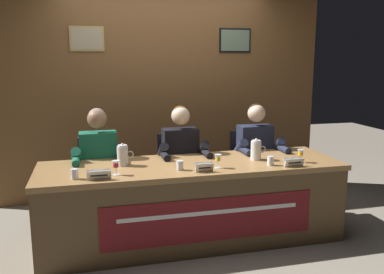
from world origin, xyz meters
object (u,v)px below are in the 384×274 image
at_px(juice_glass_left, 116,165).
at_px(nameplate_center, 204,167).
at_px(panelist_center, 182,156).
at_px(nameplate_right, 294,162).
at_px(water_cup_center, 180,166).
at_px(juice_glass_right, 301,153).
at_px(water_cup_right, 271,161).
at_px(nameplate_left, 99,175).
at_px(chair_left, 100,183).
at_px(panelist_right, 258,152).
at_px(water_cup_left, 75,175).
at_px(conference_table, 195,191).
at_px(juice_glass_center, 218,159).
at_px(water_pitcher_right_side, 256,150).
at_px(chair_center, 178,177).
at_px(water_pitcher_left_side, 123,155).
at_px(chair_right, 250,172).
at_px(panelist_left, 99,161).

distance_m(juice_glass_left, nameplate_center, 0.75).
bearing_deg(panelist_center, nameplate_right, -40.91).
height_order(water_cup_center, juice_glass_right, juice_glass_right).
bearing_deg(water_cup_right, nameplate_left, -177.08).
bearing_deg(chair_left, water_cup_center, -50.34).
bearing_deg(panelist_right, water_cup_left, -160.38).
relative_size(conference_table, panelist_center, 2.29).
distance_m(conference_table, water_cup_center, 0.33).
distance_m(nameplate_left, juice_glass_left, 0.18).
height_order(juice_glass_center, water_pitcher_right_side, water_pitcher_right_side).
xyz_separation_m(chair_center, water_pitcher_left_side, (-0.63, -0.53, 0.40)).
bearing_deg(nameplate_center, conference_table, 98.30).
bearing_deg(water_pitcher_right_side, nameplate_left, -168.20).
bearing_deg(water_pitcher_left_side, water_cup_right, -14.04).
bearing_deg(juice_glass_right, chair_left, 155.69).
bearing_deg(juice_glass_right, water_cup_left, -178.80).
relative_size(panelist_center, nameplate_center, 7.96).
xyz_separation_m(juice_glass_center, water_cup_center, (-0.34, 0.01, -0.05)).
height_order(chair_right, water_pitcher_right_side, water_pitcher_right_side).
relative_size(panelist_left, chair_center, 1.36).
bearing_deg(water_pitcher_right_side, water_cup_right, -79.06).
distance_m(water_cup_left, juice_glass_right, 2.04).
xyz_separation_m(water_cup_center, water_cup_right, (0.84, -0.04, 0.00)).
bearing_deg(conference_table, nameplate_center, -81.70).
height_order(water_cup_left, juice_glass_center, juice_glass_center).
relative_size(water_cup_left, water_cup_right, 1.00).
bearing_deg(panelist_left, panelist_center, 0.00).
height_order(panelist_center, water_pitcher_left_side, panelist_center).
relative_size(chair_left, nameplate_center, 5.83).
relative_size(juice_glass_center, water_cup_center, 1.46).
bearing_deg(juice_glass_center, panelist_right, 43.93).
height_order(juice_glass_center, water_cup_right, juice_glass_center).
bearing_deg(conference_table, chair_right, 40.82).
relative_size(nameplate_center, chair_right, 0.17).
bearing_deg(juice_glass_center, panelist_center, 106.35).
distance_m(nameplate_left, water_pitcher_right_side, 1.52).
relative_size(panelist_left, nameplate_center, 7.96).
height_order(juice_glass_right, water_cup_right, juice_glass_right).
relative_size(water_cup_center, water_cup_right, 1.00).
relative_size(chair_center, juice_glass_center, 7.24).
relative_size(water_cup_left, water_pitcher_left_side, 0.40).
height_order(juice_glass_center, chair_right, chair_right).
distance_m(nameplate_center, chair_right, 1.27).
xyz_separation_m(chair_left, chair_center, (0.83, 0.00, 0.00)).
height_order(panelist_center, nameplate_center, panelist_center).
xyz_separation_m(chair_left, panelist_left, (0.00, -0.20, 0.28)).
distance_m(panelist_right, water_pitcher_right_side, 0.49).
relative_size(panelist_center, water_pitcher_left_side, 5.83).
relative_size(panelist_center, juice_glass_right, 9.88).
height_order(juice_glass_left, juice_glass_center, same).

